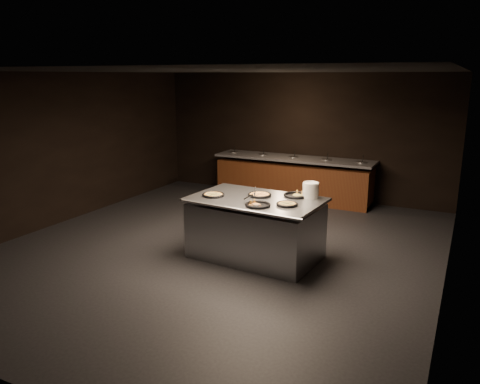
{
  "coord_description": "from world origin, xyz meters",
  "views": [
    {
      "loc": [
        3.63,
        -6.48,
        2.84
      ],
      "look_at": [
        0.25,
        0.3,
        0.94
      ],
      "focal_mm": 35.0,
      "sensor_mm": 36.0,
      "label": 1
    }
  ],
  "objects_px": {
    "plate_stack": "(311,190)",
    "pan_cheese_whole": "(260,195)",
    "pan_veggie_whole": "(213,195)",
    "serving_counter": "(256,229)"
  },
  "relations": [
    {
      "from": "serving_counter",
      "to": "pan_cheese_whole",
      "type": "xyz_separation_m",
      "value": [
        -0.01,
        0.16,
        0.53
      ]
    },
    {
      "from": "plate_stack",
      "to": "pan_cheese_whole",
      "type": "relative_size",
      "value": 0.66
    },
    {
      "from": "serving_counter",
      "to": "pan_cheese_whole",
      "type": "bearing_deg",
      "value": 96.94
    },
    {
      "from": "plate_stack",
      "to": "pan_cheese_whole",
      "type": "distance_m",
      "value": 0.81
    },
    {
      "from": "plate_stack",
      "to": "pan_veggie_whole",
      "type": "bearing_deg",
      "value": -158.02
    },
    {
      "from": "plate_stack",
      "to": "pan_veggie_whole",
      "type": "height_order",
      "value": "plate_stack"
    },
    {
      "from": "serving_counter",
      "to": "plate_stack",
      "type": "height_order",
      "value": "plate_stack"
    },
    {
      "from": "plate_stack",
      "to": "serving_counter",
      "type": "bearing_deg",
      "value": -152.02
    },
    {
      "from": "plate_stack",
      "to": "pan_cheese_whole",
      "type": "height_order",
      "value": "plate_stack"
    },
    {
      "from": "plate_stack",
      "to": "pan_veggie_whole",
      "type": "xyz_separation_m",
      "value": [
        -1.42,
        -0.57,
        -0.1
      ]
    }
  ]
}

